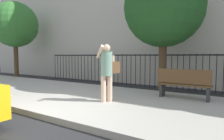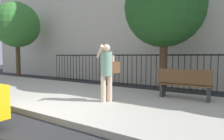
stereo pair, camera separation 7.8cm
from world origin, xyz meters
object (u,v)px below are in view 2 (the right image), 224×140
at_px(street_tree_mid, 164,7).
at_px(pedestrian_on_phone, 107,68).
at_px(street_bench, 184,83).
at_px(street_tree_near, 17,25).

bearing_deg(street_tree_mid, pedestrian_on_phone, -104.96).
relative_size(street_bench, street_tree_near, 0.32).
bearing_deg(street_tree_mid, street_bench, -49.36).
xyz_separation_m(street_tree_near, street_tree_mid, (9.71, 0.23, -0.13)).
height_order(street_tree_near, street_tree_mid, street_tree_near).
relative_size(street_tree_near, street_tree_mid, 1.01).
distance_m(street_bench, street_tree_mid, 3.21).
bearing_deg(pedestrian_on_phone, street_tree_mid, 75.04).
bearing_deg(street_tree_mid, street_tree_near, -178.67).
xyz_separation_m(pedestrian_on_phone, street_bench, (1.84, 1.57, -0.49)).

